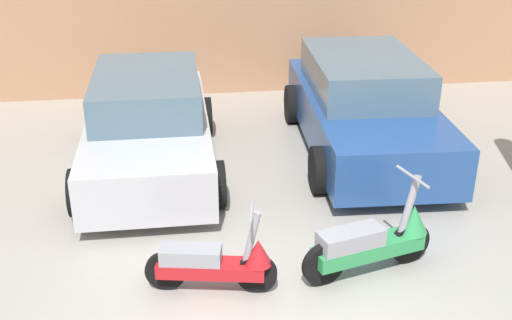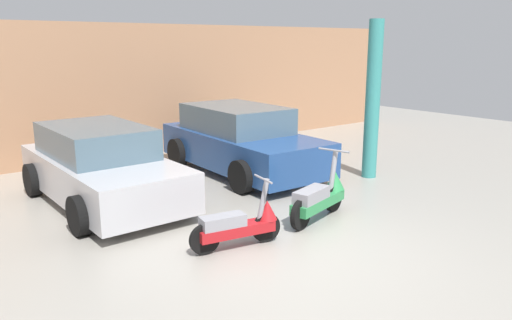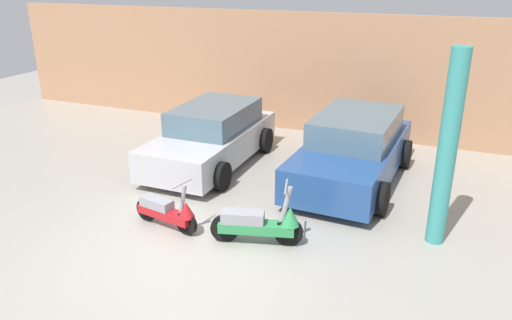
% 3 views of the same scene
% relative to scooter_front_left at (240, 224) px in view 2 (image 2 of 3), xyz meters
% --- Properties ---
extents(ground_plane, '(28.00, 28.00, 0.00)m').
position_rel_scooter_front_left_xyz_m(ground_plane, '(0.55, -0.68, -0.34)').
color(ground_plane, '#9E998E').
extents(wall_back, '(19.60, 0.12, 3.28)m').
position_rel_scooter_front_left_xyz_m(wall_back, '(0.55, 6.48, 1.30)').
color(wall_back, tan).
rests_on(wall_back, ground_plane).
extents(scooter_front_left, '(1.37, 0.55, 0.96)m').
position_rel_scooter_front_left_xyz_m(scooter_front_left, '(0.00, 0.00, 0.00)').
color(scooter_front_left, black).
rests_on(scooter_front_left, ground_plane).
extents(scooter_front_right, '(1.53, 0.72, 1.09)m').
position_rel_scooter_front_left_xyz_m(scooter_front_right, '(1.72, 0.13, 0.05)').
color(scooter_front_right, black).
rests_on(scooter_front_right, ground_plane).
extents(car_rear_left, '(1.98, 4.06, 1.38)m').
position_rel_scooter_front_left_xyz_m(car_rear_left, '(-0.75, 3.17, 0.32)').
color(car_rear_left, '#B7B7BC').
rests_on(car_rear_left, ground_plane).
extents(car_rear_center, '(2.21, 4.35, 1.45)m').
position_rel_scooter_front_left_xyz_m(car_rear_center, '(2.53, 3.42, 0.35)').
color(car_rear_center, navy).
rests_on(car_rear_center, ground_plane).
extents(support_column_side, '(0.30, 0.30, 3.28)m').
position_rel_scooter_front_left_xyz_m(support_column_side, '(4.43, 1.35, 1.30)').
color(support_column_side, teal).
rests_on(support_column_side, ground_plane).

